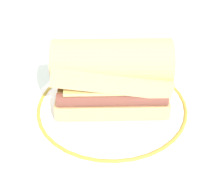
% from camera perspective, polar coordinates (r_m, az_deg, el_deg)
% --- Properties ---
extents(ground_plane, '(1.50, 1.50, 0.00)m').
position_cam_1_polar(ground_plane, '(0.54, 2.67, -4.26)').
color(ground_plane, silver).
extents(plate, '(0.28, 0.28, 0.01)m').
position_cam_1_polar(plate, '(0.54, 0.00, -3.17)').
color(plate, white).
rests_on(plate, ground_plane).
extents(sausage_sandwich, '(0.20, 0.15, 0.12)m').
position_cam_1_polar(sausage_sandwich, '(0.50, 0.00, 2.71)').
color(sausage_sandwich, '#DFAF71').
rests_on(sausage_sandwich, plate).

